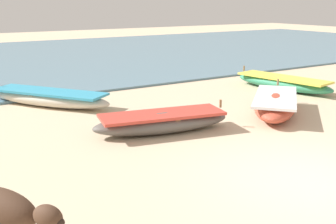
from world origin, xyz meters
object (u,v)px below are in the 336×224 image
Objects in this scene: fishing_boat_4 at (162,122)px; cow_adult_dark at (2,213)px; fishing_boat_0 at (275,104)px; fishing_boat_2 at (283,83)px; fishing_boat_1 at (49,98)px.

fishing_boat_4 is 2.42× the size of cow_adult_dark.
cow_adult_dark is at bearing -128.67° from fishing_boat_4.
fishing_boat_0 reaches higher than fishing_boat_4.
fishing_boat_0 is 3.57m from fishing_boat_2.
fishing_boat_2 reaches higher than fishing_boat_1.
fishing_boat_0 is at bearing 7.04° from fishing_boat_4.
fishing_boat_4 is at bearing 97.21° from fishing_boat_2.
fishing_boat_0 is 0.80× the size of fishing_boat_1.
fishing_boat_0 reaches higher than fishing_boat_1.
fishing_boat_0 is 8.57m from cow_adult_dark.
cow_adult_dark is (-10.66, -5.55, 0.48)m from fishing_boat_2.
fishing_boat_4 is at bearing 98.00° from cow_adult_dark.
fishing_boat_4 is (1.55, -4.10, 0.01)m from fishing_boat_1.
fishing_boat_2 is 6.59m from fishing_boat_4.
fishing_boat_2 is 1.11× the size of fishing_boat_4.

